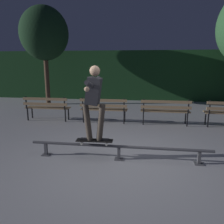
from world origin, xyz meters
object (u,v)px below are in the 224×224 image
grind_rail (119,148)px  tree_far_left (44,34)px  park_bench_left_center (104,107)px  skateboarder (94,97)px  park_bench_right_center (165,109)px  skateboard (95,141)px  park_bench_leftmost (47,106)px

grind_rail → tree_far_left: bearing=125.1°
park_bench_left_center → skateboarder: bearing=-83.6°
tree_far_left → park_bench_right_center: bearing=-30.0°
grind_rail → park_bench_right_center: park_bench_right_center is taller
skateboard → tree_far_left: bearing=121.6°
park_bench_right_center → tree_far_left: tree_far_left is taller
skateboard → tree_far_left: (-3.73, 6.06, 2.98)m
park_bench_leftmost → park_bench_right_center: 4.10m
grind_rail → park_bench_left_center: park_bench_left_center is taller
skateboarder → park_bench_right_center: bearing=59.3°
park_bench_leftmost → park_bench_right_center: (4.10, 0.00, 0.00)m
park_bench_leftmost → park_bench_right_center: size_ratio=1.00×
skateboarder → park_bench_leftmost: (-2.38, 2.91, -0.79)m
skateboard → park_bench_left_center: size_ratio=0.49×
park_bench_right_center → grind_rail: bearing=-112.5°
grind_rail → tree_far_left: (-4.25, 6.06, 3.13)m
park_bench_leftmost → park_bench_left_center: bearing=0.0°
park_bench_right_center → tree_far_left: 6.91m
skateboard → tree_far_left: tree_far_left is taller
grind_rail → park_bench_left_center: size_ratio=2.40×
tree_far_left → skateboard: bearing=-58.4°
grind_rail → skateboard: size_ratio=4.88×
skateboard → skateboarder: skateboarder is taller
park_bench_left_center → grind_rail: bearing=-73.8°
skateboarder → park_bench_right_center: size_ratio=0.97×
park_bench_right_center → skateboarder: bearing=-120.7°
skateboard → park_bench_left_center: 2.93m
skateboarder → tree_far_left: (-3.73, 6.06, 2.05)m
skateboard → park_bench_left_center: (-0.32, 2.91, 0.15)m
skateboard → park_bench_leftmost: size_ratio=0.49×
grind_rail → skateboarder: size_ratio=2.47×
park_bench_leftmost → park_bench_left_center: (2.05, 0.00, 0.00)m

